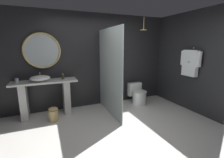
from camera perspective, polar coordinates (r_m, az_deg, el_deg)
name	(u,v)px	position (r m, az deg, el deg)	size (l,w,h in m)	color
ground_plane	(121,136)	(3.31, 3.17, -19.64)	(5.76, 5.76, 0.00)	silver
back_wall_panel	(92,61)	(4.62, -7.02, 6.48)	(4.80, 0.10, 2.60)	#232326
side_wall_right	(186,61)	(4.90, 24.84, 5.77)	(0.10, 2.47, 2.60)	#232326
vanity_counter	(46,95)	(4.29, -22.49, -5.34)	(1.51, 0.48, 0.89)	silver
vessel_sink	(40,78)	(4.18, -24.27, 0.24)	(0.46, 0.38, 0.19)	white
tumbler_cup	(17,80)	(4.30, -30.84, -0.41)	(0.08, 0.08, 0.10)	silver
soap_dispenser	(63,77)	(4.22, -17.09, 0.80)	(0.07, 0.07, 0.15)	#3D3323
round_wall_mirror	(42,51)	(4.34, -23.66, 9.21)	(0.88, 0.05, 0.88)	tan
shower_glass_panel	(110,72)	(3.98, -0.85, 2.35)	(0.02, 1.48, 2.14)	silver
rain_shower_head	(144,29)	(4.81, 11.19, 17.17)	(0.20, 0.20, 0.36)	tan
hanging_bathrobe	(190,62)	(4.61, 26.15, 5.50)	(0.20, 0.61, 0.74)	tan
toilet	(138,95)	(4.93, 9.23, -5.64)	(0.43, 0.60, 0.59)	white
waste_bin	(53,114)	(4.04, -20.16, -11.65)	(0.22, 0.22, 0.33)	tan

